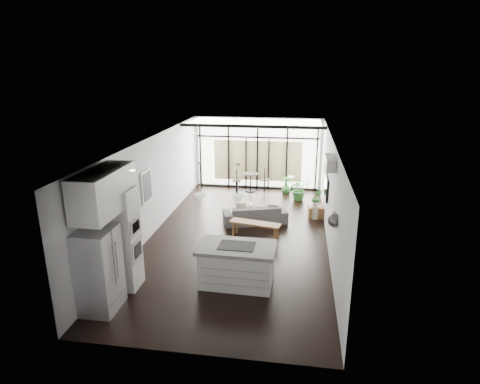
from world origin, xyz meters
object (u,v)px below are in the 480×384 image
(island, at_px, (237,265))
(tv, at_px, (326,187))
(pouf, at_px, (245,210))
(milk_can, at_px, (315,211))
(console_bench, at_px, (255,230))
(fridge, at_px, (99,270))
(sofa, at_px, (255,211))

(island, bearing_deg, tv, 61.45)
(pouf, distance_m, milk_can, 2.25)
(milk_can, bearing_deg, console_bench, -133.73)
(tv, bearing_deg, island, -120.24)
(fridge, xyz_separation_m, sofa, (2.51, 5.09, -0.48))
(island, height_order, sofa, island)
(fridge, relative_size, milk_can, 3.24)
(sofa, bearing_deg, pouf, -70.51)
(console_bench, distance_m, tv, 2.47)
(fridge, distance_m, milk_can, 7.23)
(milk_can, bearing_deg, pouf, -176.36)
(milk_can, xyz_separation_m, tv, (0.25, -0.79, 1.03))
(sofa, relative_size, console_bench, 1.35)
(pouf, relative_size, tv, 0.49)
(sofa, bearing_deg, fridge, 46.22)
(fridge, height_order, milk_can, fridge)
(island, relative_size, fridge, 0.99)
(console_bench, bearing_deg, milk_can, 58.48)
(console_bench, relative_size, milk_can, 2.74)
(console_bench, distance_m, milk_can, 2.49)
(sofa, distance_m, tv, 2.31)
(sofa, bearing_deg, milk_can, -178.33)
(milk_can, bearing_deg, tv, -72.07)
(island, distance_m, sofa, 3.73)
(console_bench, xyz_separation_m, pouf, (-0.52, 1.66, -0.02))
(tv, bearing_deg, milk_can, 107.93)
(fridge, xyz_separation_m, milk_can, (4.37, 5.74, -0.60))
(milk_can, relative_size, tv, 0.48)
(island, relative_size, pouf, 3.16)
(island, distance_m, console_bench, 2.59)
(island, bearing_deg, console_bench, 89.08)
(pouf, bearing_deg, milk_can, 3.64)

